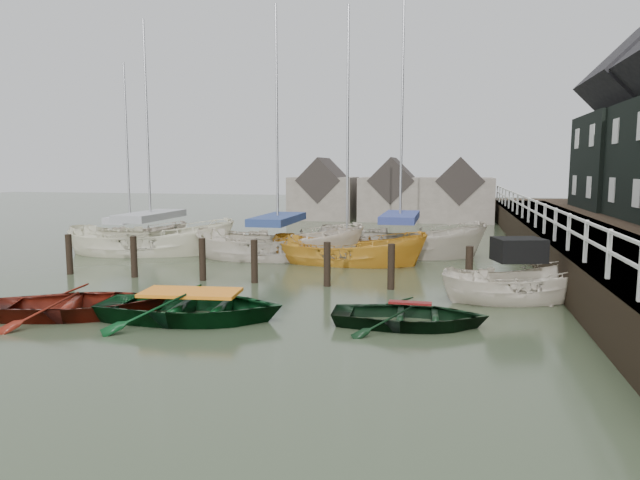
% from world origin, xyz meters
% --- Properties ---
extents(ground, '(120.00, 120.00, 0.00)m').
position_xyz_m(ground, '(0.00, 0.00, 0.00)').
color(ground, '#323D26').
rests_on(ground, ground).
extents(pier, '(3.04, 32.00, 2.70)m').
position_xyz_m(pier, '(9.48, 10.00, 0.71)').
color(pier, black).
rests_on(pier, ground).
extents(mooring_pilings, '(13.72, 0.22, 1.80)m').
position_xyz_m(mooring_pilings, '(-1.11, 3.00, 0.50)').
color(mooring_pilings, black).
rests_on(mooring_pilings, ground).
extents(far_sheds, '(14.00, 4.08, 4.39)m').
position_xyz_m(far_sheds, '(0.83, 26.00, 1.86)').
color(far_sheds, '#665B51').
rests_on(far_sheds, ground).
extents(rowboat_red, '(5.06, 4.39, 0.88)m').
position_xyz_m(rowboat_red, '(-4.09, -1.85, 0.00)').
color(rowboat_red, '#5A170C').
rests_on(rowboat_red, ground).
extents(rowboat_green, '(4.84, 3.69, 0.94)m').
position_xyz_m(rowboat_green, '(-1.20, -1.64, 0.00)').
color(rowboat_green, black).
rests_on(rowboat_green, ground).
extents(rowboat_dkgreen, '(3.79, 2.82, 0.75)m').
position_xyz_m(rowboat_dkgreen, '(4.05, -0.97, 0.00)').
color(rowboat_dkgreen, black).
rests_on(rowboat_dkgreen, ground).
extents(motorboat, '(4.63, 2.82, 2.59)m').
position_xyz_m(motorboat, '(6.80, 2.18, 0.09)').
color(motorboat, beige).
rests_on(motorboat, ground).
extents(sailboat_a, '(7.60, 4.29, 11.16)m').
position_xyz_m(sailboat_a, '(-7.63, 7.98, 0.06)').
color(sailboat_a, silver).
rests_on(sailboat_a, ground).
extents(sailboat_b, '(7.23, 3.20, 11.37)m').
position_xyz_m(sailboat_b, '(-1.92, 7.94, 0.06)').
color(sailboat_b, beige).
rests_on(sailboat_b, ground).
extents(sailboat_c, '(6.35, 2.78, 10.87)m').
position_xyz_m(sailboat_c, '(1.04, 7.42, 0.01)').
color(sailboat_c, '#C78825').
rests_on(sailboat_c, ground).
extents(sailboat_d, '(7.19, 2.94, 11.85)m').
position_xyz_m(sailboat_d, '(2.87, 9.85, 0.06)').
color(sailboat_d, '#B9AF9E').
rests_on(sailboat_d, ground).
extents(sailboat_e, '(5.73, 3.16, 9.57)m').
position_xyz_m(sailboat_e, '(-10.01, 10.26, 0.07)').
color(sailboat_e, beige).
rests_on(sailboat_e, ground).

